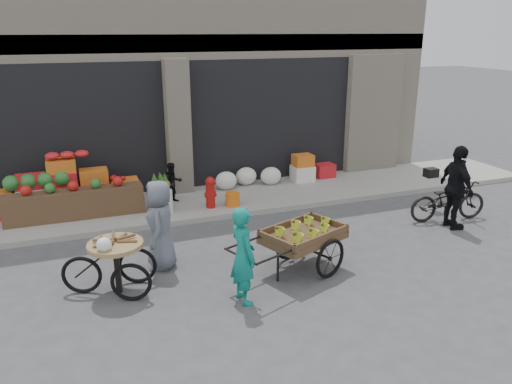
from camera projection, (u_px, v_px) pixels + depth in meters
name	position (u px, v px, depth m)	size (l,w,h in m)	color
ground	(251.00, 288.00, 7.91)	(80.00, 80.00, 0.00)	#424244
sidewalk	(190.00, 204.00, 11.53)	(18.00, 2.20, 0.12)	gray
building	(152.00, 50.00, 14.00)	(14.00, 6.45, 7.00)	beige
fruit_display	(73.00, 187.00, 10.75)	(3.10, 1.12, 1.24)	red
pineapple_bin	(161.00, 202.00, 10.74)	(0.52, 0.52, 0.50)	silver
fire_hydrant	(210.00, 191.00, 11.02)	(0.22, 0.22, 0.71)	#A5140F
orange_bucket	(233.00, 199.00, 11.22)	(0.32, 0.32, 0.30)	orange
right_bay_goods	(283.00, 172.00, 12.84)	(3.35, 0.60, 0.70)	silver
seated_person	(173.00, 183.00, 11.34)	(0.45, 0.35, 0.93)	black
banana_cart	(301.00, 233.00, 8.25)	(2.42, 1.62, 0.94)	brown
vendor_woman	(243.00, 255.00, 7.30)	(0.55, 0.36, 1.50)	#107B6C
tricycle_cart	(116.00, 259.00, 7.61)	(1.46, 1.05, 0.95)	#9E7F51
vendor_grey	(160.00, 225.00, 8.38)	(0.76, 0.49, 1.55)	slate
bicycle	(448.00, 200.00, 10.59)	(0.60, 1.72, 0.90)	black
cyclist	(456.00, 188.00, 10.04)	(1.01, 0.42, 1.73)	black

